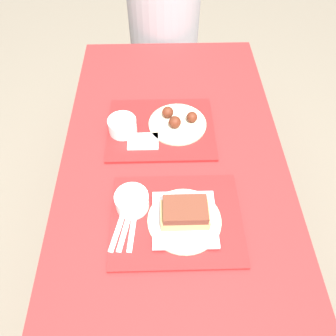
{
  "coord_description": "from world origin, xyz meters",
  "views": [
    {
      "loc": [
        -0.04,
        -0.67,
        1.67
      ],
      "look_at": [
        -0.02,
        0.02,
        0.76
      ],
      "focal_mm": 35.0,
      "sensor_mm": 36.0,
      "label": 1
    }
  ],
  "objects_px": {
    "tray_near": "(176,219)",
    "brisket_sandwich_plate": "(185,216)",
    "bowl_coleslaw_near": "(132,201)",
    "person_seated_across": "(164,19)",
    "tray_far": "(161,129)",
    "wings_plate_far": "(177,121)",
    "bowl_coleslaw_far": "(122,125)"
  },
  "relations": [
    {
      "from": "tray_near",
      "to": "brisket_sandwich_plate",
      "type": "bearing_deg",
      "value": -20.38
    },
    {
      "from": "wings_plate_far",
      "to": "person_seated_across",
      "type": "xyz_separation_m",
      "value": [
        -0.04,
        0.82,
        -0.01
      ]
    },
    {
      "from": "bowl_coleslaw_far",
      "to": "person_seated_across",
      "type": "distance_m",
      "value": 0.87
    },
    {
      "from": "tray_far",
      "to": "bowl_coleslaw_far",
      "type": "height_order",
      "value": "bowl_coleslaw_far"
    },
    {
      "from": "brisket_sandwich_plate",
      "to": "person_seated_across",
      "type": "xyz_separation_m",
      "value": [
        -0.04,
        1.25,
        -0.03
      ]
    },
    {
      "from": "tray_near",
      "to": "brisket_sandwich_plate",
      "type": "relative_size",
      "value": 1.78
    },
    {
      "from": "bowl_coleslaw_far",
      "to": "person_seated_across",
      "type": "bearing_deg",
      "value": 78.4
    },
    {
      "from": "tray_far",
      "to": "bowl_coleslaw_far",
      "type": "xyz_separation_m",
      "value": [
        -0.15,
        -0.01,
        0.04
      ]
    },
    {
      "from": "tray_far",
      "to": "bowl_coleslaw_near",
      "type": "xyz_separation_m",
      "value": [
        -0.1,
        -0.36,
        0.04
      ]
    },
    {
      "from": "tray_near",
      "to": "wings_plate_far",
      "type": "xyz_separation_m",
      "value": [
        0.02,
        0.43,
        0.02
      ]
    },
    {
      "from": "brisket_sandwich_plate",
      "to": "bowl_coleslaw_far",
      "type": "bearing_deg",
      "value": 118.48
    },
    {
      "from": "wings_plate_far",
      "to": "bowl_coleslaw_far",
      "type": "bearing_deg",
      "value": -171.15
    },
    {
      "from": "brisket_sandwich_plate",
      "to": "wings_plate_far",
      "type": "relative_size",
      "value": 1.03
    },
    {
      "from": "bowl_coleslaw_near",
      "to": "tray_far",
      "type": "bearing_deg",
      "value": 74.68
    },
    {
      "from": "brisket_sandwich_plate",
      "to": "bowl_coleslaw_far",
      "type": "height_order",
      "value": "brisket_sandwich_plate"
    },
    {
      "from": "tray_near",
      "to": "wings_plate_far",
      "type": "height_order",
      "value": "wings_plate_far"
    },
    {
      "from": "bowl_coleslaw_near",
      "to": "brisket_sandwich_plate",
      "type": "relative_size",
      "value": 0.47
    },
    {
      "from": "brisket_sandwich_plate",
      "to": "person_seated_across",
      "type": "distance_m",
      "value": 1.25
    },
    {
      "from": "bowl_coleslaw_near",
      "to": "person_seated_across",
      "type": "distance_m",
      "value": 1.2
    },
    {
      "from": "tray_near",
      "to": "tray_far",
      "type": "xyz_separation_m",
      "value": [
        -0.04,
        0.41,
        0.0
      ]
    },
    {
      "from": "person_seated_across",
      "to": "wings_plate_far",
      "type": "bearing_deg",
      "value": -87.17
    },
    {
      "from": "tray_near",
      "to": "tray_far",
      "type": "relative_size",
      "value": 1.0
    },
    {
      "from": "brisket_sandwich_plate",
      "to": "tray_near",
      "type": "bearing_deg",
      "value": 159.62
    },
    {
      "from": "tray_far",
      "to": "wings_plate_far",
      "type": "relative_size",
      "value": 1.83
    },
    {
      "from": "bowl_coleslaw_near",
      "to": "wings_plate_far",
      "type": "relative_size",
      "value": 0.48
    },
    {
      "from": "bowl_coleslaw_near",
      "to": "brisket_sandwich_plate",
      "type": "bearing_deg",
      "value": -19.78
    },
    {
      "from": "tray_near",
      "to": "bowl_coleslaw_far",
      "type": "relative_size",
      "value": 3.83
    },
    {
      "from": "bowl_coleslaw_near",
      "to": "wings_plate_far",
      "type": "height_order",
      "value": "bowl_coleslaw_near"
    },
    {
      "from": "tray_near",
      "to": "bowl_coleslaw_near",
      "type": "height_order",
      "value": "bowl_coleslaw_near"
    },
    {
      "from": "bowl_coleslaw_near",
      "to": "person_seated_across",
      "type": "bearing_deg",
      "value": 84.09
    },
    {
      "from": "brisket_sandwich_plate",
      "to": "wings_plate_far",
      "type": "xyz_separation_m",
      "value": [
        -0.0,
        0.44,
        -0.02
      ]
    },
    {
      "from": "tray_near",
      "to": "person_seated_across",
      "type": "distance_m",
      "value": 1.24
    }
  ]
}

